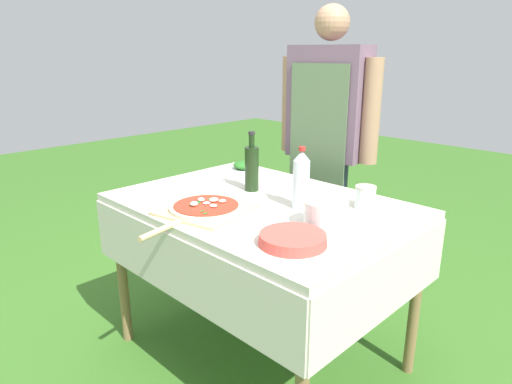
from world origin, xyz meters
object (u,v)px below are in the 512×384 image
(person_cook, at_px, (327,131))
(herb_container, at_px, (243,166))
(pizza_on_peel, at_px, (205,209))
(sauce_jar, at_px, (365,198))
(mixing_tub, at_px, (326,213))
(prep_table, at_px, (261,221))
(oil_bottle, at_px, (252,167))
(water_bottle, at_px, (301,180))
(plate_stack, at_px, (293,239))

(person_cook, relative_size, herb_container, 9.10)
(pizza_on_peel, height_order, sauce_jar, sauce_jar)
(pizza_on_peel, bearing_deg, mixing_tub, 14.09)
(prep_table, relative_size, sauce_jar, 13.17)
(prep_table, xyz_separation_m, pizza_on_peel, (-0.08, -0.27, 0.11))
(oil_bottle, distance_m, herb_container, 0.42)
(person_cook, height_order, sauce_jar, person_cook)
(oil_bottle, distance_m, mixing_tub, 0.57)
(water_bottle, bearing_deg, mixing_tub, -25.06)
(oil_bottle, xyz_separation_m, sauce_jar, (0.54, 0.16, -0.07))
(plate_stack, bearing_deg, mixing_tub, 96.47)
(prep_table, relative_size, person_cook, 0.77)
(mixing_tub, distance_m, plate_stack, 0.23)
(oil_bottle, height_order, sauce_jar, oil_bottle)
(person_cook, bearing_deg, pizza_on_peel, 92.86)
(water_bottle, height_order, herb_container, water_bottle)
(prep_table, height_order, sauce_jar, sauce_jar)
(water_bottle, distance_m, sauce_jar, 0.30)
(oil_bottle, bearing_deg, herb_container, 142.31)
(oil_bottle, relative_size, water_bottle, 1.07)
(plate_stack, bearing_deg, oil_bottle, 147.78)
(pizza_on_peel, bearing_deg, sauce_jar, 36.41)
(oil_bottle, distance_m, sauce_jar, 0.57)
(person_cook, relative_size, oil_bottle, 5.89)
(sauce_jar, bearing_deg, person_cook, 138.85)
(prep_table, height_order, pizza_on_peel, pizza_on_peel)
(water_bottle, bearing_deg, sauce_jar, 44.48)
(herb_container, bearing_deg, person_cook, 59.32)
(prep_table, xyz_separation_m, person_cook, (-0.22, 0.79, 0.30))
(pizza_on_peel, relative_size, plate_stack, 2.37)
(mixing_tub, bearing_deg, prep_table, 174.83)
(pizza_on_peel, relative_size, sauce_jar, 5.84)
(pizza_on_peel, xyz_separation_m, plate_stack, (0.49, 0.00, 0.01))
(water_bottle, bearing_deg, oil_bottle, 173.88)
(pizza_on_peel, distance_m, oil_bottle, 0.39)
(person_cook, distance_m, plate_stack, 1.24)
(mixing_tub, height_order, plate_stack, mixing_tub)
(oil_bottle, bearing_deg, plate_stack, -32.22)
(water_bottle, height_order, mixing_tub, water_bottle)
(person_cook, xyz_separation_m, pizza_on_peel, (0.14, -1.05, -0.19))
(pizza_on_peel, bearing_deg, oil_bottle, 90.17)
(prep_table, distance_m, sauce_jar, 0.48)
(prep_table, relative_size, pizza_on_peel, 2.26)
(person_cook, xyz_separation_m, oil_bottle, (0.06, -0.69, -0.09))
(prep_table, relative_size, mixing_tub, 7.60)
(water_bottle, relative_size, plate_stack, 1.11)
(person_cook, height_order, mixing_tub, person_cook)
(mixing_tub, bearing_deg, pizza_on_peel, -153.74)
(herb_container, relative_size, plate_stack, 0.77)
(person_cook, relative_size, mixing_tub, 9.92)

